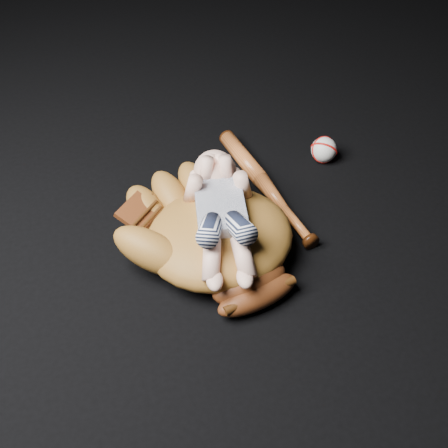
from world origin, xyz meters
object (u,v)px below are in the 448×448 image
object	(u,v)px
baseball_bat	(265,185)
newborn_baby	(222,214)
baseball	(324,150)
baseball_glove	(219,231)

from	to	relation	value
baseball_bat	newborn_baby	bearing A→B (deg)	-131.53
newborn_baby	baseball	xyz separation A→B (m)	(0.39, 0.29, -0.10)
newborn_baby	baseball_bat	size ratio (longest dim) A/B	0.81
baseball_glove	baseball	xyz separation A→B (m)	(0.39, 0.28, -0.04)
baseball_glove	baseball_bat	distance (m)	0.27
baseball_glove	baseball_bat	world-z (taller)	baseball_glove
baseball_glove	baseball_bat	size ratio (longest dim) A/B	1.03
baseball_bat	baseball	distance (m)	0.23
baseball	baseball_bat	bearing A→B (deg)	-156.36
baseball_glove	newborn_baby	distance (m)	0.06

